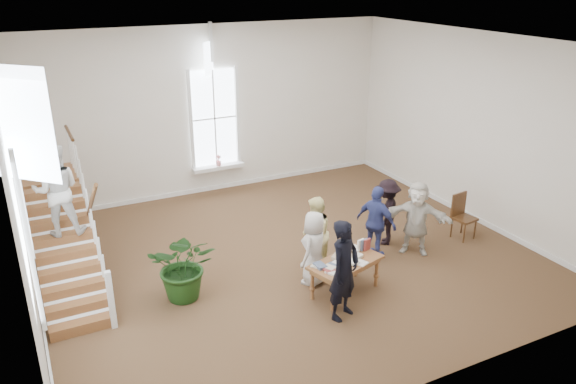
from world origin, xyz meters
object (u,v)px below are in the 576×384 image
police_officer (344,270)px  side_chair (462,213)px  woman_cluster_a (376,223)px  floor_plant (185,265)px  woman_cluster_b (387,212)px  woman_cluster_c (416,218)px  library_table (345,265)px  elderly_woman (314,248)px  person_yellow (315,234)px

police_officer → side_chair: (4.12, 1.52, -0.34)m
woman_cluster_a → floor_plant: 4.11m
woman_cluster_b → floor_plant: size_ratio=1.11×
woman_cluster_c → floor_plant: size_ratio=1.19×
library_table → woman_cluster_b: size_ratio=1.05×
police_officer → floor_plant: bearing=115.7°
woman_cluster_b → side_chair: (1.73, -0.52, -0.17)m
woman_cluster_a → woman_cluster_b: size_ratio=1.07×
woman_cluster_c → elderly_woman: bearing=-134.5°
library_table → woman_cluster_b: bearing=19.0°
floor_plant → woman_cluster_b: bearing=2.4°
police_officer → elderly_woman: bearing=59.7°
library_table → police_officer: police_officer is taller
police_officer → floor_plant: size_ratio=1.36×
police_officer → woman_cluster_a: 2.40m
woman_cluster_b → side_chair: 1.81m
side_chair → elderly_woman: bearing=176.0°
woman_cluster_a → woman_cluster_b: 0.75m
side_chair → woman_cluster_b: bearing=155.5°
library_table → person_yellow: size_ratio=1.02×
library_table → elderly_woman: bearing=102.9°
elderly_woman → woman_cluster_a: bearing=155.0°
floor_plant → elderly_woman: bearing=-13.8°
library_table → woman_cluster_a: size_ratio=0.99×
person_yellow → elderly_woman: bearing=15.0°
library_table → side_chair: side_chair is taller
woman_cluster_c → floor_plant: woman_cluster_c is taller
woman_cluster_c → floor_plant: (-5.00, 0.46, -0.13)m
library_table → side_chair: (3.69, 0.87, -0.01)m
elderly_woman → floor_plant: bearing=-50.0°
woman_cluster_a → floor_plant: size_ratio=1.18×
woman_cluster_b → library_table: bearing=-10.9°
elderly_woman → woman_cluster_a: (1.69, 0.34, 0.06)m
person_yellow → side_chair: 3.73m
police_officer → woman_cluster_b: size_ratio=1.23×
police_officer → person_yellow: bearing=51.4°
library_table → person_yellow: 1.12m
elderly_woman → woman_cluster_b: size_ratio=0.99×
library_table → woman_cluster_c: 2.38m
elderly_woman → police_officer: bearing=49.2°
library_table → floor_plant: 3.00m
elderly_woman → woman_cluster_c: bearing=146.8°
person_yellow → library_table: bearing=47.9°
woman_cluster_b → woman_cluster_c: bearing=68.5°
woman_cluster_b → floor_plant: woman_cluster_b is taller
library_table → police_officer: (-0.44, -0.65, 0.33)m
woman_cluster_a → person_yellow: bearing=61.1°
elderly_woman → floor_plant: size_ratio=1.10×
woman_cluster_a → side_chair: woman_cluster_a is taller
side_chair → woman_cluster_c: bearing=177.4°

